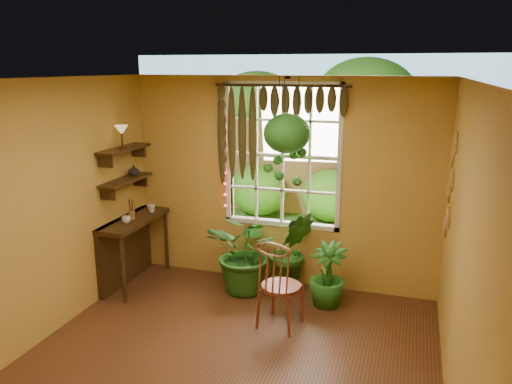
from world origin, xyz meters
TOP-DOWN VIEW (x-y plane):
  - floor at (0.00, 0.00)m, footprint 4.50×4.50m
  - ceiling at (0.00, 0.00)m, footprint 4.50×4.50m
  - wall_back at (0.00, 2.25)m, footprint 4.00×0.00m
  - wall_left at (-2.00, 0.00)m, footprint 0.00×4.50m
  - wall_right at (2.00, 0.00)m, footprint 0.00×4.50m
  - window at (0.00, 2.28)m, footprint 1.52×0.10m
  - valance_vine at (-0.08, 2.16)m, footprint 1.70×0.12m
  - string_lights at (-0.76, 2.19)m, footprint 0.03×0.03m
  - wall_plates at (1.98, 1.79)m, footprint 0.04×0.32m
  - counter_ledge at (-1.91, 1.60)m, footprint 0.40×1.20m
  - shelf_lower at (-1.88, 1.60)m, footprint 0.25×0.90m
  - shelf_upper at (-1.88, 1.60)m, footprint 0.25×0.90m
  - backyard at (0.24, 6.87)m, footprint 14.00×10.00m
  - windsor_chair at (0.30, 1.07)m, footprint 0.52×0.54m
  - potted_plant_left at (-0.31, 1.79)m, footprint 1.12×1.03m
  - potted_plant_mid at (0.19, 2.05)m, footprint 0.72×0.66m
  - potted_plant_right at (0.72, 1.73)m, footprint 0.54×0.54m
  - hanging_basket at (0.14, 1.94)m, footprint 0.56×0.56m
  - cup_a at (-1.78, 1.40)m, footprint 0.13×0.13m
  - cup_b at (-1.72, 1.92)m, footprint 0.12×0.12m
  - brush_jar at (-1.80, 1.56)m, footprint 0.09×0.09m
  - shelf_vase at (-1.87, 1.79)m, footprint 0.17×0.17m
  - tiffany_lamp at (-1.86, 1.55)m, footprint 0.17×0.17m

SIDE VIEW (x-z plane):
  - floor at x=0.00m, z-range 0.00..0.00m
  - windsor_chair at x=0.30m, z-range -0.25..0.93m
  - potted_plant_right at x=0.72m, z-range 0.00..0.79m
  - potted_plant_mid at x=0.19m, z-range 0.00..1.05m
  - potted_plant_left at x=-0.31m, z-range 0.00..1.07m
  - counter_ledge at x=-1.91m, z-range 0.10..1.00m
  - cup_a at x=-1.78m, z-range 0.90..0.99m
  - cup_b at x=-1.72m, z-range 0.90..1.00m
  - brush_jar at x=-1.80m, z-range 0.86..1.20m
  - backyard at x=0.24m, z-range -4.72..7.28m
  - wall_back at x=0.00m, z-range -0.65..3.35m
  - wall_left at x=-2.00m, z-range -0.90..3.60m
  - wall_right at x=2.00m, z-range -0.90..3.60m
  - shelf_lower at x=-1.88m, z-range 1.38..1.42m
  - shelf_vase at x=-1.87m, z-range 1.42..1.56m
  - wall_plates at x=1.98m, z-range 1.00..2.10m
  - window at x=0.00m, z-range 0.77..2.63m
  - string_lights at x=-0.76m, z-range 0.98..2.52m
  - shelf_upper at x=-1.88m, z-range 1.78..1.82m
  - hanging_basket at x=0.14m, z-range 1.31..2.60m
  - tiffany_lamp at x=-1.86m, z-range 1.89..2.17m
  - valance_vine at x=-0.08m, z-range 1.73..2.83m
  - ceiling at x=0.00m, z-range 2.70..2.70m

